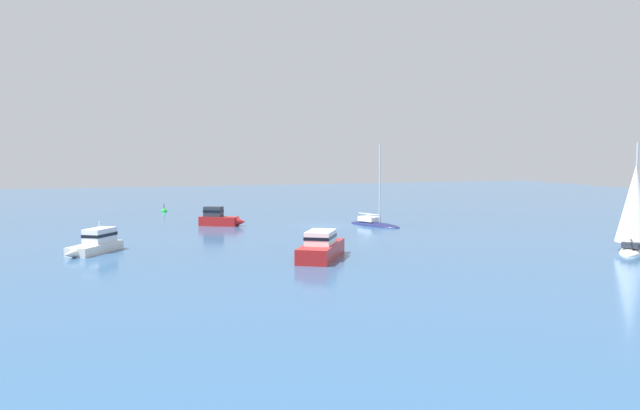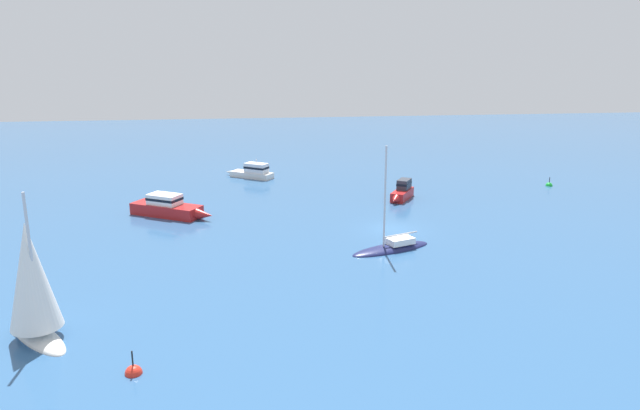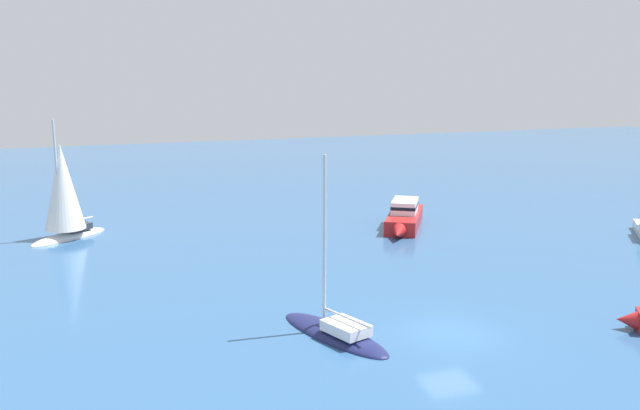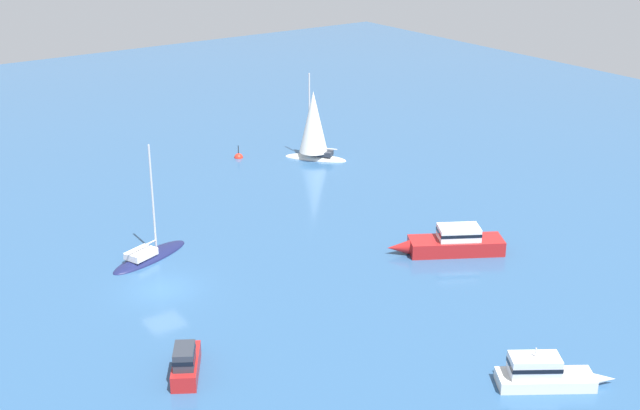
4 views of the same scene
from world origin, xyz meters
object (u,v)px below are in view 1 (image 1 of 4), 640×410
(yacht, at_px, (634,212))
(channel_buoy, at_px, (625,239))
(motor_cruiser, at_px, (96,243))
(motor_cruiser_1, at_px, (219,218))
(mooring_buoy, at_px, (164,212))
(sloop, at_px, (374,224))
(motor_cruiser_2, at_px, (322,247))

(yacht, height_order, channel_buoy, yacht)
(motor_cruiser, bearing_deg, yacht, 106.14)
(channel_buoy, bearing_deg, motor_cruiser_1, 145.66)
(mooring_buoy, bearing_deg, sloop, -50.01)
(mooring_buoy, bearing_deg, motor_cruiser_1, -78.00)
(motor_cruiser, bearing_deg, mooring_buoy, -160.50)
(motor_cruiser, bearing_deg, motor_cruiser_1, 174.81)
(sloop, relative_size, mooring_buoy, 6.39)
(yacht, bearing_deg, motor_cruiser, 123.41)
(motor_cruiser_1, xyz_separation_m, sloop, (15.23, -4.70, -0.63))
(yacht, height_order, mooring_buoy, yacht)
(motor_cruiser_1, distance_m, channel_buoy, 38.48)
(channel_buoy, xyz_separation_m, mooring_buoy, (-35.59, 39.71, -0.00))
(motor_cruiser, height_order, motor_cruiser_2, motor_cruiser)
(sloop, distance_m, mooring_buoy, 29.65)
(motor_cruiser_1, distance_m, yacht, 38.83)
(motor_cruiser_2, bearing_deg, sloop, -2.35)
(motor_cruiser_2, relative_size, mooring_buoy, 5.98)
(motor_cruiser, xyz_separation_m, motor_cruiser_1, (12.16, 15.12, 0.04))
(sloop, xyz_separation_m, channel_buoy, (16.54, -16.99, -0.14))
(motor_cruiser_2, bearing_deg, mooring_buoy, 40.32)
(motor_cruiser_2, relative_size, channel_buoy, 4.87)
(sloop, bearing_deg, yacht, 6.74)
(motor_cruiser_1, height_order, sloop, sloop)
(motor_cruiser, distance_m, motor_cruiser_2, 17.48)
(motor_cruiser, relative_size, motor_cruiser_1, 1.27)
(motor_cruiser_1, xyz_separation_m, yacht, (27.28, -27.54, 2.30))
(motor_cruiser, relative_size, sloop, 0.69)
(motor_cruiser_1, bearing_deg, motor_cruiser_2, -50.22)
(sloop, distance_m, channel_buoy, 23.71)
(motor_cruiser, height_order, yacht, yacht)
(motor_cruiser_2, xyz_separation_m, channel_buoy, (28.40, 1.44, -0.80))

